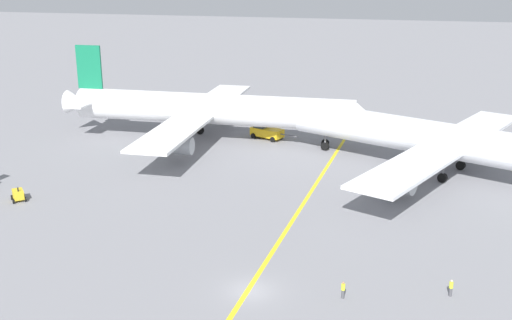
{
  "coord_description": "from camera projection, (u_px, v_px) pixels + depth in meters",
  "views": [
    {
      "loc": [
        12.93,
        -47.78,
        27.93
      ],
      "look_at": [
        -6.21,
        25.8,
        4.0
      ],
      "focal_mm": 43.42,
      "sensor_mm": 36.0,
      "label": 1
    }
  ],
  "objects": [
    {
      "name": "ground_plane",
      "position": [
        251.0,
        291.0,
        55.6
      ],
      "size": [
        600.0,
        600.0,
        0.0
      ],
      "primitive_type": "plane",
      "color": "gray"
    },
    {
      "name": "taxiway_stripe",
      "position": [
        277.0,
        245.0,
        64.78
      ],
      "size": [
        5.88,
        119.9,
        0.01
      ],
      "primitive_type": "cube",
      "rotation": [
        0.0,
        0.0,
        -0.04
      ],
      "color": "yellow",
      "rests_on": "ground"
    },
    {
      "name": "airliner_at_gate_left",
      "position": [
        210.0,
        109.0,
        102.04
      ],
      "size": [
        52.33,
        48.23,
        15.23
      ],
      "color": "white",
      "rests_on": "ground"
    },
    {
      "name": "airliner_being_pushed",
      "position": [
        437.0,
        140.0,
        86.08
      ],
      "size": [
        46.63,
        45.88,
        16.26
      ],
      "color": "white",
      "rests_on": "ground"
    },
    {
      "name": "pushback_tug",
      "position": [
        266.0,
        131.0,
        104.21
      ],
      "size": [
        8.59,
        4.45,
        3.01
      ],
      "color": "gold",
      "rests_on": "ground"
    },
    {
      "name": "gse_gpu_cart_small",
      "position": [
        18.0,
        195.0,
        76.72
      ],
      "size": [
        2.6,
        2.63,
        1.9
      ],
      "color": "gold",
      "rests_on": "ground"
    },
    {
      "name": "ground_crew_marshaller_foreground",
      "position": [
        451.0,
        288.0,
        54.51
      ],
      "size": [
        0.36,
        0.5,
        1.58
      ],
      "color": "#4C4C51",
      "rests_on": "ground"
    },
    {
      "name": "ground_crew_ramp_agent_by_cones",
      "position": [
        343.0,
        290.0,
        54.14
      ],
      "size": [
        0.36,
        0.5,
        1.61
      ],
      "color": "#4C4C51",
      "rests_on": "ground"
    }
  ]
}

